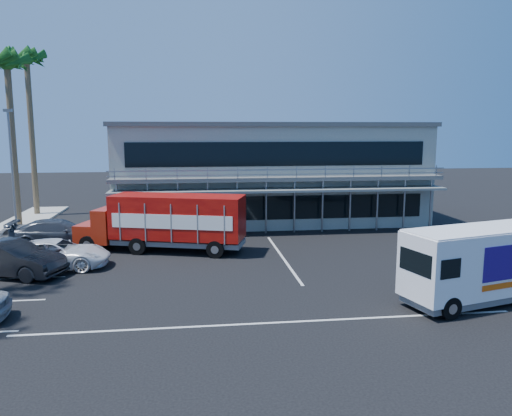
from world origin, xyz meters
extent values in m
plane|color=black|center=(0.00, 0.00, 0.00)|extent=(120.00, 120.00, 0.00)
cube|color=#96998C|center=(3.00, 15.00, 3.50)|extent=(22.00, 10.00, 7.00)
cube|color=#515454|center=(3.00, 15.00, 7.15)|extent=(22.40, 10.40, 0.30)
cube|color=#515454|center=(3.00, 9.40, 3.60)|extent=(22.00, 1.20, 0.25)
cube|color=gray|center=(3.00, 8.85, 4.10)|extent=(22.00, 0.08, 0.90)
cube|color=slate|center=(3.00, 9.10, 2.90)|extent=(22.00, 1.80, 0.15)
cube|color=black|center=(3.00, 9.98, 1.60)|extent=(20.00, 0.06, 1.60)
cube|color=black|center=(3.00, 9.98, 5.20)|extent=(20.00, 0.06, 1.60)
cylinder|color=brown|center=(-14.70, 13.00, 5.50)|extent=(0.44, 0.44, 11.00)
sphere|color=#17511B|center=(-14.70, 13.00, 11.20)|extent=(1.10, 1.10, 1.10)
cylinder|color=brown|center=(-15.10, 18.50, 6.00)|extent=(0.44, 0.44, 12.00)
sphere|color=#17511B|center=(-15.10, 18.50, 12.20)|extent=(1.10, 1.10, 1.10)
cylinder|color=gray|center=(-14.20, 11.00, 4.00)|extent=(0.14, 0.14, 8.00)
cube|color=gray|center=(-14.20, 11.00, 8.00)|extent=(0.50, 0.25, 0.18)
cube|color=#A21F0D|center=(-8.57, 6.51, 0.91)|extent=(1.82, 2.34, 1.10)
cube|color=#A21F0D|center=(-7.61, 6.22, 1.42)|extent=(1.54, 2.45, 1.92)
cube|color=black|center=(-7.61, 6.22, 1.97)|extent=(0.61, 1.87, 0.64)
cube|color=#B8140B|center=(-3.58, 5.00, 2.01)|extent=(7.66, 4.30, 2.38)
cube|color=slate|center=(-3.58, 5.00, 0.59)|extent=(7.56, 3.97, 0.27)
cube|color=white|center=(-3.92, 3.90, 1.92)|extent=(6.45, 1.97, 0.78)
cube|color=white|center=(-3.25, 6.10, 1.92)|extent=(6.45, 1.97, 0.78)
cylinder|color=black|center=(-8.60, 5.46, 0.48)|extent=(0.99, 0.54, 0.95)
cylinder|color=black|center=(-8.02, 7.39, 0.48)|extent=(0.99, 0.54, 0.95)
cylinder|color=black|center=(-5.80, 4.62, 0.48)|extent=(0.99, 0.54, 0.95)
cylinder|color=black|center=(-5.22, 6.54, 0.48)|extent=(0.99, 0.54, 0.95)
cylinder|color=black|center=(-1.60, 3.35, 0.48)|extent=(0.99, 0.54, 0.95)
cylinder|color=black|center=(-1.02, 5.28, 0.48)|extent=(0.99, 0.54, 0.95)
cube|color=white|center=(8.33, -5.00, 1.73)|extent=(6.55, 3.65, 2.48)
cube|color=slate|center=(8.33, -5.00, 0.35)|extent=(6.25, 3.38, 0.31)
cube|color=black|center=(5.35, -5.79, 2.00)|extent=(0.51, 1.70, 0.84)
cube|color=white|center=(8.33, -5.00, 3.00)|extent=(6.42, 3.58, 0.07)
cube|color=#230B69|center=(8.74, -3.77, 1.91)|extent=(3.09, 0.85, 1.33)
cylinder|color=black|center=(6.43, -6.48, 0.43)|extent=(0.89, 0.49, 0.85)
cylinder|color=black|center=(5.95, -4.66, 0.43)|extent=(0.89, 0.49, 0.85)
cylinder|color=black|center=(9.89, -3.61, 0.43)|extent=(0.89, 0.49, 0.85)
imported|color=black|center=(-11.24, 1.20, 0.83)|extent=(5.36, 3.44, 1.67)
imported|color=white|center=(-9.50, 2.42, 0.72)|extent=(5.25, 2.60, 1.43)
imported|color=#2F353F|center=(-10.58, 7.23, 0.79)|extent=(5.50, 2.31, 1.59)
imported|color=gray|center=(-12.50, 7.50, 0.68)|extent=(4.09, 1.81, 1.37)
camera|label=1|loc=(-2.75, -22.69, 6.83)|focal=35.00mm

